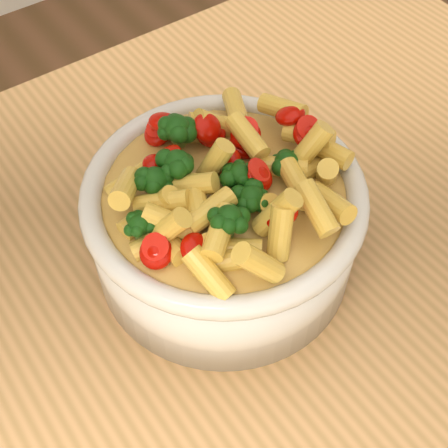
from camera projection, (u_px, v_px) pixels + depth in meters
table at (167, 406)px, 0.60m from camera, size 1.20×0.80×0.90m
serving_bowl at (224, 223)px, 0.55m from camera, size 0.24×0.24×0.10m
pasta_salad at (224, 173)px, 0.50m from camera, size 0.19×0.19×0.04m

